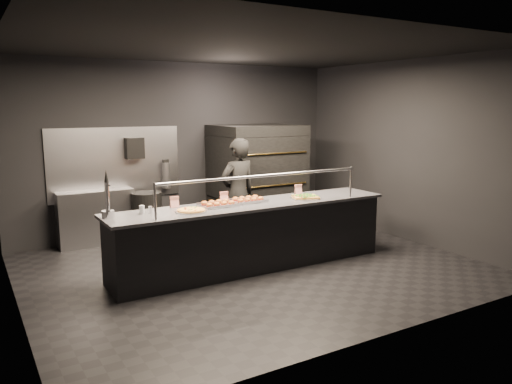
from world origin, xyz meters
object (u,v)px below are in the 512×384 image
trash_bin (147,217)px  prep_shelf (96,218)px  pizza_oven (257,177)px  slider_tray_b (248,200)px  beer_tap (108,204)px  worker (238,194)px  slider_tray_a (218,204)px  fire_extinguisher (166,175)px  round_pizza (191,210)px  service_counter (253,235)px  towel_dispenser (134,148)px  square_pizza (305,197)px

trash_bin → prep_shelf: bearing=162.7°
pizza_oven → slider_tray_b: bearing=-124.1°
prep_shelf → beer_tap: size_ratio=2.07×
beer_tap → worker: 2.45m
slider_tray_a → trash_bin: slider_tray_a is taller
fire_extinguisher → slider_tray_b: fire_extinguisher is taller
pizza_oven → worker: bearing=-134.7°
round_pizza → slider_tray_b: bearing=12.1°
service_counter → worker: (0.32, 1.01, 0.41)m
prep_shelf → towel_dispenser: towel_dispenser is taller
beer_tap → towel_dispenser: bearing=65.3°
pizza_oven → square_pizza: pizza_oven is taller
fire_extinguisher → beer_tap: 2.80m
fire_extinguisher → slider_tray_a: bearing=-93.7°
towel_dispenser → slider_tray_b: towel_dispenser is taller
round_pizza → trash_bin: size_ratio=0.49×
service_counter → fire_extinguisher: size_ratio=8.12×
service_counter → pizza_oven: (1.20, 1.90, 0.50)m
service_counter → beer_tap: bearing=176.8°
service_counter → fire_extinguisher: 2.50m
service_counter → pizza_oven: size_ratio=2.15×
trash_bin → slider_tray_b: bearing=-67.1°
prep_shelf → square_pizza: 3.46m
towel_dispenser → slider_tray_b: 2.51m
service_counter → slider_tray_b: size_ratio=8.01×
fire_extinguisher → worker: (0.67, -1.39, -0.18)m
square_pizza → service_counter: bearing=175.5°
towel_dispenser → beer_tap: size_ratio=0.60×
beer_tap → trash_bin: size_ratio=0.70×
service_counter → round_pizza: service_counter is taller
slider_tray_b → pizza_oven: bearing=55.9°
slider_tray_b → worker: 0.94m
beer_tap → round_pizza: bearing=-10.3°
prep_shelf → beer_tap: bearing=-99.0°
slider_tray_a → towel_dispenser: bearing=99.7°
slider_tray_a → square_pizza: bearing=-5.7°
slider_tray_a → prep_shelf: bearing=116.0°
fire_extinguisher → service_counter: bearing=-81.7°
pizza_oven → round_pizza: pizza_oven is taller
towel_dispenser → square_pizza: towel_dispenser is taller
pizza_oven → towel_dispenser: 2.23m
towel_dispenser → worker: 1.96m
slider_tray_a → round_pizza: bearing=-162.5°
service_counter → worker: 1.14m
trash_bin → round_pizza: bearing=-93.3°
towel_dispenser → prep_shelf: bearing=-174.3°
round_pizza → pizza_oven: bearing=42.6°
pizza_oven → square_pizza: 2.00m
round_pizza → worker: size_ratio=0.23×
worker → trash_bin: bearing=-50.4°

